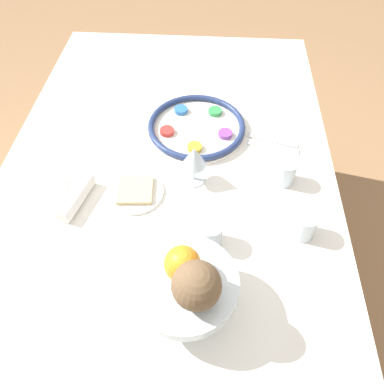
% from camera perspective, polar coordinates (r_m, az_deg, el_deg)
% --- Properties ---
extents(ground_plane, '(8.00, 8.00, 0.00)m').
position_cam_1_polar(ground_plane, '(1.75, -2.55, -12.97)').
color(ground_plane, '#99704C').
extents(dining_table, '(1.58, 1.01, 0.74)m').
position_cam_1_polar(dining_table, '(1.43, -3.07, -6.40)').
color(dining_table, white).
rests_on(dining_table, ground_plane).
extents(seder_plate, '(0.32, 0.32, 0.03)m').
position_cam_1_polar(seder_plate, '(1.25, 0.70, 9.92)').
color(seder_plate, silver).
rests_on(seder_plate, dining_table).
extents(wine_glass, '(0.07, 0.07, 0.13)m').
position_cam_1_polar(wine_glass, '(1.04, 0.33, 5.16)').
color(wine_glass, silver).
rests_on(wine_glass, dining_table).
extents(fruit_stand, '(0.23, 0.23, 0.11)m').
position_cam_1_polar(fruit_stand, '(0.82, -1.09, -14.06)').
color(fruit_stand, silver).
rests_on(fruit_stand, dining_table).
extents(orange_fruit, '(0.08, 0.08, 0.08)m').
position_cam_1_polar(orange_fruit, '(0.77, -1.49, -10.87)').
color(orange_fruit, orange).
rests_on(orange_fruit, fruit_stand).
extents(coconut, '(0.10, 0.10, 0.10)m').
position_cam_1_polar(coconut, '(0.74, 0.70, -14.03)').
color(coconut, brown).
rests_on(coconut, fruit_stand).
extents(bread_plate, '(0.16, 0.16, 0.02)m').
position_cam_1_polar(bread_plate, '(1.08, -8.61, 0.08)').
color(bread_plate, silver).
rests_on(bread_plate, dining_table).
extents(napkin_roll, '(0.16, 0.08, 0.04)m').
position_cam_1_polar(napkin_roll, '(1.08, -17.17, -0.80)').
color(napkin_roll, white).
rests_on(napkin_roll, dining_table).
extents(cup_near, '(0.06, 0.06, 0.08)m').
position_cam_1_polar(cup_near, '(1.11, 13.96, 3.01)').
color(cup_near, silver).
rests_on(cup_near, dining_table).
extents(cup_mid, '(0.06, 0.06, 0.08)m').
position_cam_1_polar(cup_mid, '(0.94, 2.82, -6.38)').
color(cup_mid, silver).
rests_on(cup_mid, dining_table).
extents(cup_far, '(0.06, 0.06, 0.08)m').
position_cam_1_polar(cup_far, '(1.00, 16.74, -4.83)').
color(cup_far, silver).
rests_on(cup_far, dining_table).
extents(fork_left, '(0.06, 0.16, 0.01)m').
position_cam_1_polar(fork_left, '(1.24, 12.10, 7.70)').
color(fork_left, silver).
rests_on(fork_left, dining_table).
extents(fork_right, '(0.05, 0.16, 0.01)m').
position_cam_1_polar(fork_right, '(1.22, 12.20, 6.74)').
color(fork_right, silver).
rests_on(fork_right, dining_table).
extents(spoon, '(0.15, 0.05, 0.01)m').
position_cam_1_polar(spoon, '(1.11, -18.88, -1.04)').
color(spoon, silver).
rests_on(spoon, dining_table).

